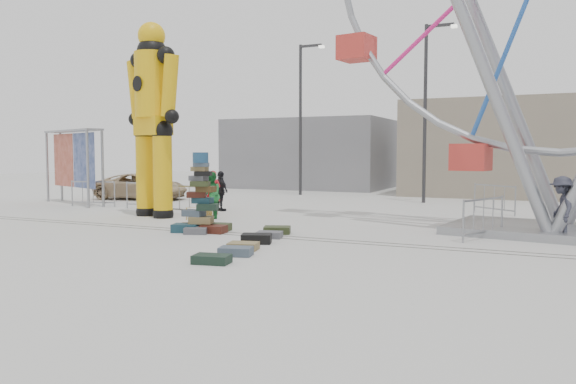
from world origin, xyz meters
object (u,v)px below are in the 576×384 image
at_px(pedestrian_black, 221,191).
at_px(pedestrian_green, 211,195).
at_px(lamp_post_left, 302,111).
at_px(barricade_dummy_c, 179,199).
at_px(banner_scaffold, 73,148).
at_px(parked_suv, 141,186).
at_px(steamer_trunk, 199,215).
at_px(lamp_post_right, 427,104).
at_px(barricade_dummy_b, 149,195).
at_px(barricade_wheel_back, 494,199).
at_px(pedestrian_grey, 562,208).
at_px(barricade_dummy_a, 93,194).
at_px(pedestrian_red, 213,193).
at_px(barricade_wheel_front, 483,218).
at_px(crash_test_dummy, 153,112).
at_px(suitcase_tower, 201,210).

bearing_deg(pedestrian_black, pedestrian_green, 141.28).
xyz_separation_m(lamp_post_left, barricade_dummy_c, (-0.36, -10.65, -3.93)).
bearing_deg(barricade_dummy_c, banner_scaffold, 176.24).
bearing_deg(lamp_post_left, parked_suv, -135.53).
distance_m(steamer_trunk, pedestrian_green, 0.88).
relative_size(lamp_post_right, parked_suv, 1.76).
height_order(barricade_dummy_b, barricade_wheel_back, same).
bearing_deg(pedestrian_grey, lamp_post_left, -146.64).
distance_m(barricade_dummy_a, pedestrian_red, 6.29).
height_order(banner_scaffold, barricade_wheel_front, banner_scaffold).
xyz_separation_m(steamer_trunk, pedestrian_black, (-0.96, 2.96, 0.58)).
bearing_deg(lamp_post_right, crash_test_dummy, -128.40).
xyz_separation_m(barricade_dummy_b, pedestrian_green, (4.13, -1.84, 0.26)).
distance_m(lamp_post_right, pedestrian_green, 11.47).
distance_m(barricade_dummy_b, pedestrian_red, 3.52).
bearing_deg(barricade_wheel_back, parked_suv, -138.58).
distance_m(lamp_post_right, pedestrian_grey, 11.65).
bearing_deg(barricade_wheel_front, barricade_wheel_back, 25.49).
height_order(lamp_post_right, barricade_dummy_a, lamp_post_right).
xyz_separation_m(barricade_dummy_b, barricade_wheel_back, (12.85, 3.99, 0.00)).
distance_m(steamer_trunk, barricade_dummy_b, 4.75).
height_order(banner_scaffold, pedestrian_red, banner_scaffold).
relative_size(barricade_wheel_front, barricade_wheel_back, 1.00).
distance_m(barricade_dummy_a, barricade_wheel_back, 16.21).
bearing_deg(barricade_wheel_back, lamp_post_left, -168.35).
relative_size(pedestrian_red, pedestrian_green, 1.00).
height_order(barricade_dummy_b, barricade_dummy_c, same).
bearing_deg(barricade_wheel_front, pedestrian_grey, -50.88).
xyz_separation_m(barricade_dummy_c, pedestrian_green, (1.85, -0.72, 0.26)).
bearing_deg(barricade_dummy_a, crash_test_dummy, -34.75).
xyz_separation_m(barricade_wheel_front, pedestrian_green, (-8.99, 0.85, 0.26)).
bearing_deg(suitcase_tower, barricade_wheel_front, 1.83).
relative_size(crash_test_dummy, steamer_trunk, 8.06).
distance_m(lamp_post_left, barricade_wheel_back, 12.27).
relative_size(banner_scaffold, barricade_wheel_back, 2.25).
bearing_deg(barricade_wheel_back, barricade_dummy_a, -125.00).
height_order(crash_test_dummy, pedestrian_black, crash_test_dummy).
xyz_separation_m(steamer_trunk, pedestrian_red, (-0.60, 1.82, 0.61)).
distance_m(lamp_post_right, barricade_wheel_front, 11.49).
xyz_separation_m(barricade_dummy_a, pedestrian_black, (5.90, 0.66, 0.23)).
bearing_deg(barricade_wheel_front, steamer_trunk, 111.81).
bearing_deg(crash_test_dummy, pedestrian_grey, 16.73).
bearing_deg(lamp_post_right, parked_suv, -163.30).
xyz_separation_m(lamp_post_right, pedestrian_grey, (5.34, -9.69, -3.64)).
height_order(steamer_trunk, barricade_wheel_back, barricade_wheel_back).
bearing_deg(barricade_wheel_back, pedestrian_grey, -30.75).
bearing_deg(pedestrian_grey, barricade_dummy_c, -107.87).
bearing_deg(barricade_dummy_c, barricade_dummy_b, 162.53).
relative_size(lamp_post_right, barricade_wheel_back, 4.00).
distance_m(crash_test_dummy, barricade_wheel_front, 11.61).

